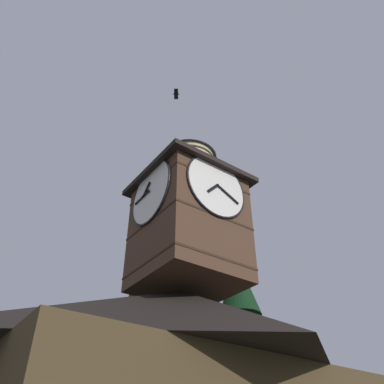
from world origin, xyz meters
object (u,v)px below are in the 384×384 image
object	(u,v)px
clock_tower	(189,217)
pine_tree_behind	(148,343)
pine_tree_aside	(245,381)
flying_bird_low	(176,94)
moon	(169,353)
flying_bird_high	(213,159)

from	to	relation	value
clock_tower	pine_tree_behind	size ratio (longest dim) A/B	0.43
pine_tree_aside	flying_bird_low	world-z (taller)	flying_bird_low
pine_tree_behind	flying_bird_low	xyz separation A→B (m)	(3.41, 7.23, 9.66)
clock_tower	moon	distance (m)	37.94
clock_tower	flying_bird_low	size ratio (longest dim) A/B	12.75
clock_tower	pine_tree_aside	size ratio (longest dim) A/B	0.49
pine_tree_aside	flying_bird_low	size ratio (longest dim) A/B	26.04
clock_tower	pine_tree_aside	distance (m)	10.06
pine_tree_aside	flying_bird_high	size ratio (longest dim) A/B	29.93
pine_tree_aside	moon	size ratio (longest dim) A/B	8.42
clock_tower	flying_bird_high	distance (m)	8.51
clock_tower	flying_bird_high	world-z (taller)	flying_bird_high
pine_tree_behind	moon	xyz separation A→B (m)	(-18.42, -26.90, 7.32)
pine_tree_behind	flying_bird_low	world-z (taller)	pine_tree_behind
flying_bird_high	clock_tower	bearing A→B (deg)	34.14
pine_tree_behind	flying_bird_high	bearing A→B (deg)	131.17
pine_tree_behind	moon	size ratio (longest dim) A/B	9.69
pine_tree_aside	flying_bird_high	world-z (taller)	flying_bird_high
moon	flying_bird_low	xyz separation A→B (m)	(21.83, 34.13, 2.34)
clock_tower	moon	bearing A→B (deg)	-121.46
flying_bird_high	flying_bird_low	distance (m)	7.57
pine_tree_behind	flying_bird_high	size ratio (longest dim) A/B	34.46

